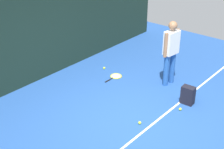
% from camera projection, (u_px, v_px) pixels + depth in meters
% --- Properties ---
extents(ground_plane, '(12.00, 12.00, 0.00)m').
position_uv_depth(ground_plane, '(126.00, 121.00, 7.22)').
color(ground_plane, '#234C93').
extents(back_fence, '(10.00, 0.10, 2.49)m').
position_uv_depth(back_fence, '(34.00, 36.00, 8.38)').
color(back_fence, '#192D23').
rests_on(back_fence, ground).
extents(court_line, '(9.00, 0.05, 0.00)m').
position_uv_depth(court_line, '(145.00, 130.00, 6.92)').
color(court_line, white).
rests_on(court_line, ground).
extents(tennis_player, '(0.53, 0.27, 1.70)m').
position_uv_depth(tennis_player, '(171.00, 49.00, 8.29)').
color(tennis_player, '#2659A5').
rests_on(tennis_player, ground).
extents(tennis_racket, '(0.61, 0.33, 0.03)m').
position_uv_depth(tennis_racket, '(115.00, 77.00, 9.05)').
color(tennis_racket, black).
rests_on(tennis_racket, ground).
extents(backpack, '(0.30, 0.31, 0.44)m').
position_uv_depth(backpack, '(188.00, 95.00, 7.78)').
color(backpack, black).
rests_on(backpack, ground).
extents(tennis_ball_near_player, '(0.07, 0.07, 0.07)m').
position_uv_depth(tennis_ball_near_player, '(180.00, 109.00, 7.57)').
color(tennis_ball_near_player, '#CCE033').
rests_on(tennis_ball_near_player, ground).
extents(tennis_ball_by_fence, '(0.07, 0.07, 0.07)m').
position_uv_depth(tennis_ball_by_fence, '(104.00, 68.00, 9.48)').
color(tennis_ball_by_fence, '#CCE033').
rests_on(tennis_ball_by_fence, ground).
extents(tennis_ball_mid_court, '(0.07, 0.07, 0.07)m').
position_uv_depth(tennis_ball_mid_court, '(140.00, 123.00, 7.10)').
color(tennis_ball_mid_court, '#CCE033').
rests_on(tennis_ball_mid_court, ground).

